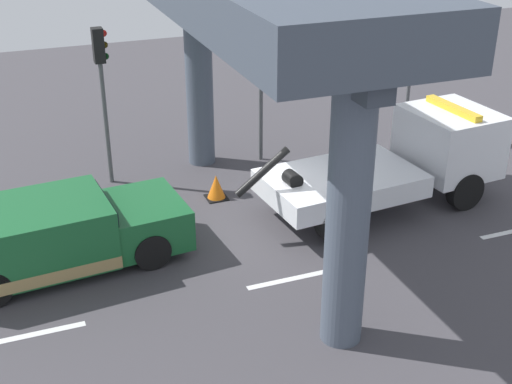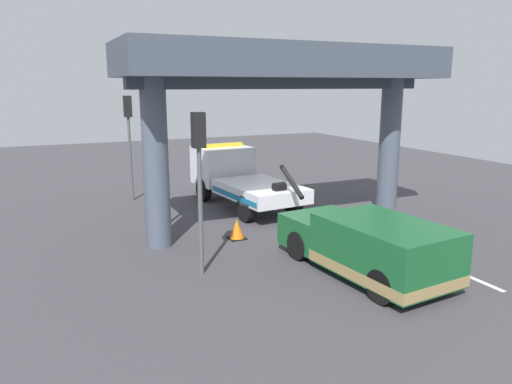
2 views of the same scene
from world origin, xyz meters
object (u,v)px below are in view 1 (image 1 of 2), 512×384
object	(u,v)px
traffic_light_near	(102,73)
traffic_light_mid	(414,36)
traffic_cone_orange	(216,187)
towed_van_green	(55,236)
tow_truck_white	(405,159)
traffic_light_far	(262,57)

from	to	relation	value
traffic_light_near	traffic_light_mid	size ratio (longest dim) A/B	0.95
traffic_cone_orange	towed_van_green	bearing A→B (deg)	-155.30
towed_van_green	traffic_cone_orange	world-z (taller)	towed_van_green
traffic_light_near	traffic_light_mid	xyz separation A→B (m)	(9.50, -0.00, 0.16)
traffic_cone_orange	tow_truck_white	bearing A→B (deg)	-23.02
towed_van_green	traffic_light_far	xyz separation A→B (m)	(6.43, 4.04, 2.36)
tow_truck_white	traffic_cone_orange	bearing A→B (deg)	156.98
tow_truck_white	traffic_light_near	distance (m)	8.22
tow_truck_white	towed_van_green	world-z (taller)	tow_truck_white
tow_truck_white	traffic_cone_orange	xyz separation A→B (m)	(-4.52, 1.92, -0.89)
tow_truck_white	traffic_cone_orange	world-z (taller)	tow_truck_white
towed_van_green	tow_truck_white	bearing A→B (deg)	0.48
traffic_light_far	traffic_cone_orange	distance (m)	4.07
towed_van_green	traffic_light_mid	world-z (taller)	traffic_light_mid
tow_truck_white	traffic_light_mid	bearing A→B (deg)	57.11
tow_truck_white	traffic_light_near	size ratio (longest dim) A/B	1.70
towed_van_green	traffic_light_near	size ratio (longest dim) A/B	1.24
traffic_light_far	traffic_light_mid	xyz separation A→B (m)	(5.00, 0.00, 0.17)
towed_van_green	traffic_light_near	xyz separation A→B (m)	(1.93, 4.04, 2.37)
traffic_light_near	traffic_light_mid	bearing A→B (deg)	-0.00
traffic_cone_orange	traffic_light_mid	bearing A→B (deg)	16.09
towed_van_green	traffic_cone_orange	xyz separation A→B (m)	(4.34, 2.00, -0.46)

